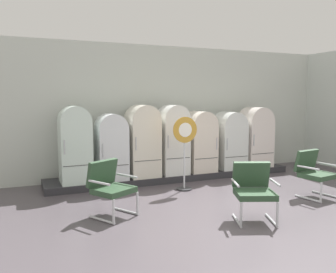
{
  "coord_description": "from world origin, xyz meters",
  "views": [
    {
      "loc": [
        -3.4,
        -4.58,
        1.92
      ],
      "look_at": [
        -0.27,
        2.75,
        1.05
      ],
      "focal_mm": 37.91,
      "sensor_mm": 36.0,
      "label": 1
    }
  ],
  "objects": [
    {
      "name": "refrigerator_4",
      "position": [
        0.64,
        2.94,
        0.91
      ],
      "size": [
        0.65,
        0.72,
        1.45
      ],
      "color": "silver",
      "rests_on": "display_plinth"
    },
    {
      "name": "ground",
      "position": [
        0.0,
        0.0,
        -0.03
      ],
      "size": [
        12.0,
        10.0,
        0.05
      ],
      "primitive_type": "cube",
      "color": "#4D464C"
    },
    {
      "name": "back_wall",
      "position": [
        0.0,
        3.66,
        1.61
      ],
      "size": [
        11.76,
        0.12,
        3.19
      ],
      "color": "silver",
      "rests_on": "ground"
    },
    {
      "name": "refrigerator_0",
      "position": [
        -2.31,
        2.91,
        1.0
      ],
      "size": [
        0.63,
        0.67,
        1.61
      ],
      "color": "silver",
      "rests_on": "display_plinth"
    },
    {
      "name": "sign_stand",
      "position": [
        -0.23,
        1.96,
        0.82
      ],
      "size": [
        0.54,
        0.32,
        1.53
      ],
      "color": "#2D2D30",
      "rests_on": "ground"
    },
    {
      "name": "refrigerator_3",
      "position": [
        -0.08,
        2.89,
        1.0
      ],
      "size": [
        0.63,
        0.63,
        1.61
      ],
      "color": "white",
      "rests_on": "display_plinth"
    },
    {
      "name": "armchair_right",
      "position": [
        1.85,
        0.51,
        0.51
      ],
      "size": [
        0.72,
        0.72,
        0.91
      ],
      "color": "silver",
      "rests_on": "ground"
    },
    {
      "name": "refrigerator_1",
      "position": [
        -1.54,
        2.89,
        0.91
      ],
      "size": [
        0.63,
        0.63,
        1.43
      ],
      "color": "silver",
      "rests_on": "display_plinth"
    },
    {
      "name": "refrigerator_6",
      "position": [
        2.27,
        2.92,
        0.95
      ],
      "size": [
        0.71,
        0.69,
        1.53
      ],
      "color": "silver",
      "rests_on": "display_plinth"
    },
    {
      "name": "refrigerator_5",
      "position": [
        1.48,
        2.92,
        0.89
      ],
      "size": [
        0.69,
        0.68,
        1.42
      ],
      "color": "silver",
      "rests_on": "display_plinth"
    },
    {
      "name": "refrigerator_2",
      "position": [
        -0.81,
        2.94,
        1.0
      ],
      "size": [
        0.67,
        0.72,
        1.61
      ],
      "color": "silver",
      "rests_on": "display_plinth"
    },
    {
      "name": "armchair_center",
      "position": [
        -0.04,
        -0.12,
        0.51
      ],
      "size": [
        0.79,
        0.8,
        0.91
      ],
      "color": "silver",
      "rests_on": "ground"
    },
    {
      "name": "display_plinth",
      "position": [
        0.0,
        3.02,
        0.07
      ],
      "size": [
        5.95,
        0.95,
        0.15
      ],
      "primitive_type": "cube",
      "color": "#2D2D31",
      "rests_on": "ground"
    },
    {
      "name": "armchair_left",
      "position": [
        -2.06,
        0.97,
        0.51
      ],
      "size": [
        0.82,
        0.83,
        0.91
      ],
      "color": "silver",
      "rests_on": "ground"
    }
  ]
}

